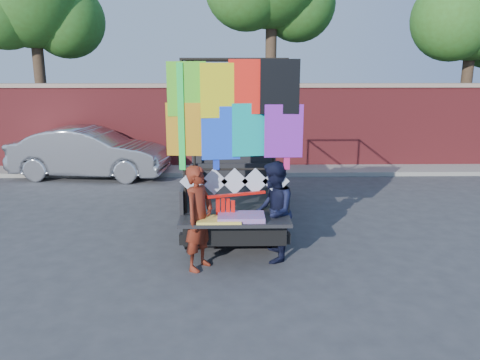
{
  "coord_description": "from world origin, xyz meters",
  "views": [
    {
      "loc": [
        -0.29,
        -7.45,
        3.11
      ],
      "look_at": [
        -0.15,
        0.14,
        1.26
      ],
      "focal_mm": 35.0,
      "sensor_mm": 36.0,
      "label": 1
    }
  ],
  "objects_px": {
    "pickup_truck": "(234,176)",
    "sedan": "(90,153)",
    "woman": "(199,218)",
    "man": "(273,212)"
  },
  "relations": [
    {
      "from": "woman",
      "to": "man",
      "type": "bearing_deg",
      "value": -46.7
    },
    {
      "from": "man",
      "to": "pickup_truck",
      "type": "bearing_deg",
      "value": -161.64
    },
    {
      "from": "pickup_truck",
      "to": "woman",
      "type": "xyz_separation_m",
      "value": [
        -0.56,
        -2.86,
        0.01
      ]
    },
    {
      "from": "sedan",
      "to": "man",
      "type": "height_order",
      "value": "man"
    },
    {
      "from": "sedan",
      "to": "woman",
      "type": "distance_m",
      "value": 7.23
    },
    {
      "from": "man",
      "to": "woman",
      "type": "bearing_deg",
      "value": -70.52
    },
    {
      "from": "sedan",
      "to": "woman",
      "type": "height_order",
      "value": "woman"
    },
    {
      "from": "pickup_truck",
      "to": "man",
      "type": "xyz_separation_m",
      "value": [
        0.62,
        -2.55,
        0.01
      ]
    },
    {
      "from": "pickup_truck",
      "to": "woman",
      "type": "height_order",
      "value": "pickup_truck"
    },
    {
      "from": "pickup_truck",
      "to": "sedan",
      "type": "bearing_deg",
      "value": 139.82
    }
  ]
}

